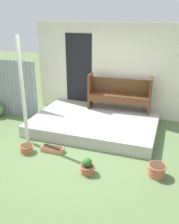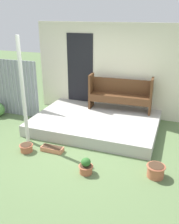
# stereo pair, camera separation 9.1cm
# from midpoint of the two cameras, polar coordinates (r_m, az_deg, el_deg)

# --- Properties ---
(ground_plane) EXTENTS (24.00, 24.00, 0.00)m
(ground_plane) POSITION_cam_midpoint_polar(r_m,az_deg,el_deg) (5.69, -2.60, -8.18)
(ground_plane) COLOR #5B7547
(porch_slab) EXTENTS (3.16, 2.24, 0.28)m
(porch_slab) POSITION_cam_midpoint_polar(r_m,az_deg,el_deg) (6.56, 0.85, -2.45)
(porch_slab) COLOR #B2AFA8
(porch_slab) RESTS_ON ground_plane
(house_wall) EXTENTS (4.36, 0.08, 2.60)m
(house_wall) POSITION_cam_midpoint_polar(r_m,az_deg,el_deg) (7.25, 3.49, 9.55)
(house_wall) COLOR beige
(house_wall) RESTS_ON ground_plane
(support_post) EXTENTS (0.08, 0.08, 2.42)m
(support_post) POSITION_cam_midpoint_polar(r_m,az_deg,el_deg) (5.65, -15.45, 4.25)
(support_post) COLOR silver
(support_post) RESTS_ON ground_plane
(bench) EXTENTS (1.74, 0.49, 0.97)m
(bench) POSITION_cam_midpoint_polar(r_m,az_deg,el_deg) (6.94, 6.49, 4.46)
(bench) COLOR #54331C
(bench) RESTS_ON porch_slab
(flower_pot_left) EXTENTS (0.30, 0.30, 0.17)m
(flower_pot_left) POSITION_cam_midpoint_polar(r_m,az_deg,el_deg) (5.66, -14.66, -7.97)
(flower_pot_left) COLOR #B26042
(flower_pot_left) RESTS_ON ground_plane
(flower_pot_middle) EXTENTS (0.28, 0.28, 0.32)m
(flower_pot_middle) POSITION_cam_midpoint_polar(r_m,az_deg,el_deg) (4.81, -1.11, -12.39)
(flower_pot_middle) COLOR #B26042
(flower_pot_middle) RESTS_ON ground_plane
(flower_pot_right) EXTENTS (0.35, 0.35, 0.24)m
(flower_pot_right) POSITION_cam_midpoint_polar(r_m,az_deg,el_deg) (4.89, 14.58, -12.66)
(flower_pot_right) COLOR #B26042
(flower_pot_right) RESTS_ON ground_plane
(planter_box_rect) EXTENTS (0.50, 0.19, 0.11)m
(planter_box_rect) POSITION_cam_midpoint_polar(r_m,az_deg,el_deg) (5.59, -8.91, -8.40)
(planter_box_rect) COLOR tan
(planter_box_rect) RESTS_ON ground_plane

